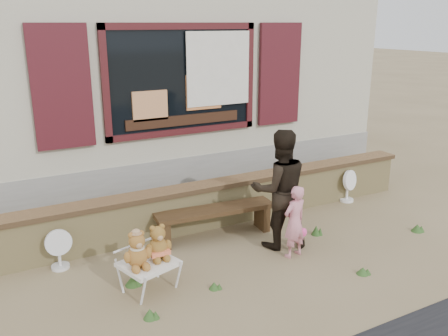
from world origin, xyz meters
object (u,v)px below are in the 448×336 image
teddy_bear_right (158,241)px  teddy_bear_left (137,249)px  folding_chair (149,265)px  bench (215,216)px  child (294,222)px  adult (280,189)px

teddy_bear_right → teddy_bear_left: bearing=-180.0°
folding_chair → teddy_bear_right: (0.13, 0.04, 0.24)m
folding_chair → bench: bearing=17.8°
folding_chair → child: child is taller
bench → teddy_bear_left: teddy_bear_left is taller
bench → teddy_bear_left: bearing=-141.5°
teddy_bear_right → adult: 1.82m
bench → folding_chair: bench is taller
bench → adult: bearing=-39.7°
adult → teddy_bear_left: bearing=23.5°
child → adult: (0.00, 0.36, 0.33)m
teddy_bear_left → teddy_bear_right: teddy_bear_left is taller
teddy_bear_left → adult: adult is taller
teddy_bear_left → child: bearing=-18.4°
bench → teddy_bear_left: size_ratio=4.04×
bench → child: size_ratio=1.79×
folding_chair → adult: adult is taller
child → bench: bearing=-67.7°
bench → child: child is taller
folding_chair → teddy_bear_left: teddy_bear_left is taller
bench → folding_chair: bearing=-140.1°
teddy_bear_left → teddy_bear_right: bearing=0.0°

